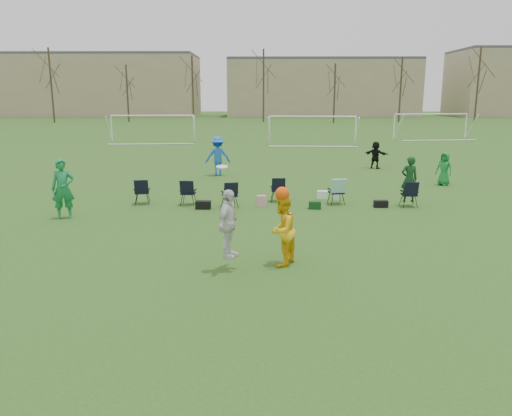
{
  "coord_description": "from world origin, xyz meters",
  "views": [
    {
      "loc": [
        -0.35,
        -10.86,
        4.05
      ],
      "look_at": [
        -0.48,
        1.64,
        1.25
      ],
      "focal_mm": 35.0,
      "sensor_mm": 36.0,
      "label": 1
    }
  ],
  "objects_px": {
    "goal_left": "(153,121)",
    "goal_right": "(431,119)",
    "fielder_blue": "(218,156)",
    "center_contest": "(262,227)",
    "goal_mid": "(312,122)",
    "fielder_green_far": "(444,169)",
    "fielder_green_near": "(63,189)",
    "fielder_black": "(376,155)"
  },
  "relations": [
    {
      "from": "fielder_green_far",
      "to": "goal_right",
      "type": "distance_m",
      "value": 26.96
    },
    {
      "from": "fielder_green_far",
      "to": "fielder_black",
      "type": "distance_m",
      "value": 5.87
    },
    {
      "from": "fielder_blue",
      "to": "goal_left",
      "type": "xyz_separation_m",
      "value": [
        -7.39,
        18.95,
        0.91
      ]
    },
    {
      "from": "fielder_blue",
      "to": "goal_left",
      "type": "bearing_deg",
      "value": -78.02
    },
    {
      "from": "goal_mid",
      "to": "fielder_green_near",
      "type": "bearing_deg",
      "value": -108.65
    },
    {
      "from": "fielder_green_far",
      "to": "fielder_black",
      "type": "bearing_deg",
      "value": 153.56
    },
    {
      "from": "fielder_green_near",
      "to": "fielder_green_far",
      "type": "bearing_deg",
      "value": 7.67
    },
    {
      "from": "center_contest",
      "to": "goal_right",
      "type": "bearing_deg",
      "value": 66.37
    },
    {
      "from": "fielder_black",
      "to": "goal_left",
      "type": "height_order",
      "value": "goal_left"
    },
    {
      "from": "center_contest",
      "to": "goal_mid",
      "type": "xyz_separation_m",
      "value": [
        4.32,
        31.31,
        0.93
      ]
    },
    {
      "from": "fielder_green_far",
      "to": "fielder_green_near",
      "type": "bearing_deg",
      "value": -112.22
    },
    {
      "from": "goal_left",
      "to": "goal_right",
      "type": "bearing_deg",
      "value": 3.75
    },
    {
      "from": "fielder_green_far",
      "to": "goal_mid",
      "type": "height_order",
      "value": "goal_mid"
    },
    {
      "from": "fielder_green_near",
      "to": "fielder_blue",
      "type": "xyz_separation_m",
      "value": [
        4.41,
        9.47,
        -0.0
      ]
    },
    {
      "from": "fielder_green_far",
      "to": "goal_left",
      "type": "height_order",
      "value": "goal_left"
    },
    {
      "from": "fielder_green_near",
      "to": "goal_left",
      "type": "bearing_deg",
      "value": 80.02
    },
    {
      "from": "fielder_black",
      "to": "goal_mid",
      "type": "height_order",
      "value": "goal_mid"
    },
    {
      "from": "fielder_blue",
      "to": "goal_right",
      "type": "relative_size",
      "value": 0.28
    },
    {
      "from": "goal_left",
      "to": "goal_right",
      "type": "xyz_separation_m",
      "value": [
        26.0,
        4.0,
        0.0
      ]
    },
    {
      "from": "goal_right",
      "to": "fielder_blue",
      "type": "bearing_deg",
      "value": -137.04
    },
    {
      "from": "fielder_blue",
      "to": "center_contest",
      "type": "distance_m",
      "value": 14.54
    },
    {
      "from": "fielder_blue",
      "to": "goal_left",
      "type": "height_order",
      "value": "goal_left"
    },
    {
      "from": "center_contest",
      "to": "fielder_blue",
      "type": "bearing_deg",
      "value": 99.05
    },
    {
      "from": "fielder_black",
      "to": "fielder_blue",
      "type": "bearing_deg",
      "value": 54.94
    },
    {
      "from": "fielder_green_near",
      "to": "goal_right",
      "type": "distance_m",
      "value": 39.78
    },
    {
      "from": "center_contest",
      "to": "goal_right",
      "type": "xyz_separation_m",
      "value": [
        16.32,
        37.31,
        0.93
      ]
    },
    {
      "from": "goal_mid",
      "to": "center_contest",
      "type": "bearing_deg",
      "value": -93.86
    },
    {
      "from": "fielder_blue",
      "to": "goal_mid",
      "type": "bearing_deg",
      "value": -120.62
    },
    {
      "from": "fielder_blue",
      "to": "center_contest",
      "type": "xyz_separation_m",
      "value": [
        2.29,
        -14.36,
        -0.02
      ]
    },
    {
      "from": "fielder_blue",
      "to": "goal_mid",
      "type": "relative_size",
      "value": 0.27
    },
    {
      "from": "goal_mid",
      "to": "goal_left",
      "type": "bearing_deg",
      "value": 175.87
    },
    {
      "from": "fielder_green_far",
      "to": "center_contest",
      "type": "relative_size",
      "value": 0.61
    },
    {
      "from": "fielder_black",
      "to": "goal_mid",
      "type": "relative_size",
      "value": 0.21
    },
    {
      "from": "fielder_black",
      "to": "center_contest",
      "type": "xyz_separation_m",
      "value": [
        -6.54,
        -17.07,
        0.22
      ]
    },
    {
      "from": "center_contest",
      "to": "goal_left",
      "type": "bearing_deg",
      "value": 106.2
    },
    {
      "from": "goal_left",
      "to": "goal_right",
      "type": "height_order",
      "value": "same"
    },
    {
      "from": "fielder_green_near",
      "to": "goal_left",
      "type": "height_order",
      "value": "goal_left"
    },
    {
      "from": "goal_mid",
      "to": "goal_right",
      "type": "xyz_separation_m",
      "value": [
        12.0,
        6.0,
        0.0
      ]
    },
    {
      "from": "fielder_green_far",
      "to": "goal_right",
      "type": "relative_size",
      "value": 0.21
    },
    {
      "from": "goal_mid",
      "to": "goal_right",
      "type": "relative_size",
      "value": 1.01
    },
    {
      "from": "fielder_green_far",
      "to": "fielder_black",
      "type": "xyz_separation_m",
      "value": [
        -1.95,
        5.54,
        0.0
      ]
    },
    {
      "from": "goal_left",
      "to": "goal_mid",
      "type": "bearing_deg",
      "value": -13.13
    }
  ]
}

